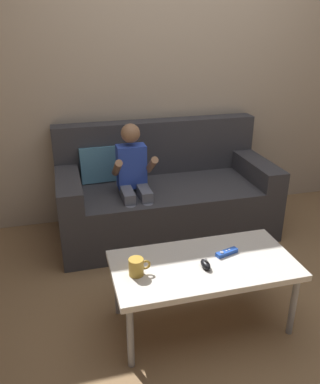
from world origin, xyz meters
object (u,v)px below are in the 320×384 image
object	(u,v)px
couch	(163,196)
game_remote_blue_near_edge	(227,252)
nunchuk_black	(205,264)
coffee_table	(204,268)
coffee_mug	(137,267)
person_seated_on_couch	(134,180)

from	to	relation	value
couch	game_remote_blue_near_edge	bearing A→B (deg)	-86.45
game_remote_blue_near_edge	nunchuk_black	xyz separation A→B (m)	(-0.17, -0.09, 0.01)
coffee_table	coffee_mug	size ratio (longest dim) A/B	8.67
person_seated_on_couch	coffee_table	bearing A→B (deg)	-78.79
couch	person_seated_on_couch	world-z (taller)	person_seated_on_couch
nunchuk_black	coffee_mug	size ratio (longest dim) A/B	0.78
couch	coffee_table	bearing A→B (deg)	-94.21
game_remote_blue_near_edge	person_seated_on_couch	bearing A→B (deg)	110.47
coffee_table	couch	bearing A→B (deg)	85.79
person_seated_on_couch	coffee_table	size ratio (longest dim) A/B	0.94
game_remote_blue_near_edge	coffee_table	bearing A→B (deg)	-163.85
nunchuk_black	game_remote_blue_near_edge	bearing A→B (deg)	29.23
game_remote_blue_near_edge	coffee_mug	bearing A→B (deg)	-173.70
coffee_table	coffee_mug	distance (m)	0.39
game_remote_blue_near_edge	nunchuk_black	bearing A→B (deg)	-150.77
nunchuk_black	coffee_mug	xyz separation A→B (m)	(-0.37, 0.03, 0.03)
couch	coffee_mug	world-z (taller)	couch
coffee_table	nunchuk_black	world-z (taller)	nunchuk_black
couch	game_remote_blue_near_edge	world-z (taller)	couch
coffee_mug	couch	bearing A→B (deg)	68.39
couch	coffee_mug	xyz separation A→B (m)	(-0.47, -1.18, 0.16)
coffee_table	game_remote_blue_near_edge	xyz separation A→B (m)	(0.16, 0.05, 0.05)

